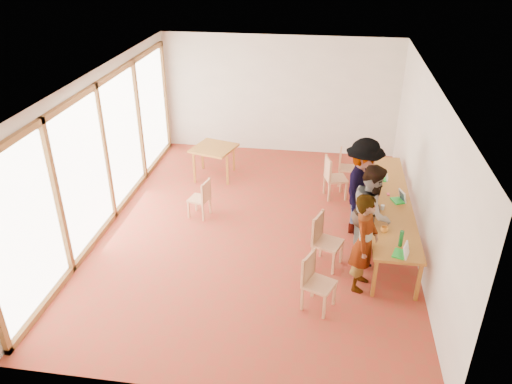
% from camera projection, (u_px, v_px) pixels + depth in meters
% --- Properties ---
extents(ground, '(8.00, 8.00, 0.00)m').
position_uv_depth(ground, '(256.00, 228.00, 9.88)').
color(ground, '#923823').
rests_on(ground, ground).
extents(wall_back, '(6.00, 0.10, 3.00)m').
position_uv_depth(wall_back, '(279.00, 95.00, 12.67)').
color(wall_back, beige).
rests_on(wall_back, ground).
extents(wall_front, '(6.00, 0.10, 3.00)m').
position_uv_depth(wall_front, '(204.00, 302.00, 5.69)').
color(wall_front, beige).
rests_on(wall_front, ground).
extents(wall_right, '(0.10, 8.00, 3.00)m').
position_uv_depth(wall_right, '(424.00, 170.00, 8.79)').
color(wall_right, beige).
rests_on(wall_right, ground).
extents(window_wall, '(0.10, 8.00, 3.00)m').
position_uv_depth(window_wall, '(104.00, 150.00, 9.56)').
color(window_wall, white).
rests_on(window_wall, ground).
extents(ceiling, '(6.00, 8.00, 0.04)m').
position_uv_depth(ceiling, '(256.00, 78.00, 8.46)').
color(ceiling, white).
rests_on(ceiling, wall_back).
extents(communal_table, '(0.80, 4.00, 0.75)m').
position_uv_depth(communal_table, '(389.00, 202.00, 9.39)').
color(communal_table, '#A56D24').
rests_on(communal_table, ground).
extents(side_table, '(0.90, 0.90, 0.75)m').
position_uv_depth(side_table, '(214.00, 150.00, 11.64)').
color(side_table, '#A56D24').
rests_on(side_table, ground).
extents(chair_near, '(0.57, 0.57, 0.50)m').
position_uv_depth(chair_near, '(314.00, 276.00, 7.62)').
color(chair_near, tan).
rests_on(chair_near, ground).
extents(chair_mid, '(0.58, 0.58, 0.52)m').
position_uv_depth(chair_mid, '(323.00, 235.00, 8.58)').
color(chair_mid, tan).
rests_on(chair_mid, ground).
extents(chair_far, '(0.55, 0.55, 0.50)m').
position_uv_depth(chair_far, '(332.00, 173.00, 10.76)').
color(chair_far, tan).
rests_on(chair_far, ground).
extents(chair_empty, '(0.41, 0.41, 0.45)m').
position_uv_depth(chair_empty, '(344.00, 163.00, 11.37)').
color(chair_empty, tan).
rests_on(chair_empty, ground).
extents(chair_spare, '(0.45, 0.45, 0.43)m').
position_uv_depth(chair_spare, '(203.00, 195.00, 10.06)').
color(chair_spare, tan).
rests_on(chair_spare, ground).
extents(person_near, '(0.56, 0.71, 1.71)m').
position_uv_depth(person_near, '(364.00, 243.00, 7.91)').
color(person_near, gray).
rests_on(person_near, ground).
extents(person_mid, '(0.73, 0.91, 1.79)m').
position_uv_depth(person_mid, '(371.00, 212.00, 8.66)').
color(person_mid, gray).
rests_on(person_mid, ground).
extents(person_far, '(1.01, 1.39, 1.93)m').
position_uv_depth(person_far, '(362.00, 187.00, 9.35)').
color(person_far, gray).
rests_on(person_far, ground).
extents(laptop_near, '(0.29, 0.31, 0.22)m').
position_uv_depth(laptop_near, '(403.00, 252.00, 7.75)').
color(laptop_near, green).
rests_on(laptop_near, communal_table).
extents(laptop_mid, '(0.29, 0.31, 0.21)m').
position_uv_depth(laptop_mid, '(400.00, 198.00, 9.29)').
color(laptop_mid, green).
rests_on(laptop_mid, communal_table).
extents(laptop_far, '(0.22, 0.24, 0.18)m').
position_uv_depth(laptop_far, '(385.00, 177.00, 10.09)').
color(laptop_far, green).
rests_on(laptop_far, communal_table).
extents(yellow_mug, '(0.16, 0.16, 0.10)m').
position_uv_depth(yellow_mug, '(384.00, 229.00, 8.35)').
color(yellow_mug, orange).
rests_on(yellow_mug, communal_table).
extents(green_bottle, '(0.07, 0.07, 0.28)m').
position_uv_depth(green_bottle, '(401.00, 239.00, 7.95)').
color(green_bottle, '#176427').
rests_on(green_bottle, communal_table).
extents(clear_glass, '(0.07, 0.07, 0.09)m').
position_uv_depth(clear_glass, '(382.00, 207.00, 9.02)').
color(clear_glass, silver).
rests_on(clear_glass, communal_table).
extents(condiment_cup, '(0.08, 0.08, 0.06)m').
position_uv_depth(condiment_cup, '(367.00, 163.00, 10.75)').
color(condiment_cup, white).
rests_on(condiment_cup, communal_table).
extents(pink_phone, '(0.05, 0.10, 0.01)m').
position_uv_depth(pink_phone, '(388.00, 194.00, 9.54)').
color(pink_phone, '#E83B4F').
rests_on(pink_phone, communal_table).
extents(black_pouch, '(0.16, 0.26, 0.09)m').
position_uv_depth(black_pouch, '(375.00, 210.00, 8.93)').
color(black_pouch, black).
rests_on(black_pouch, communal_table).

